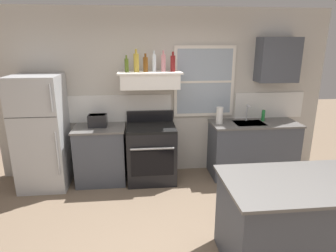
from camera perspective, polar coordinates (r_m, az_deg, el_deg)
back_wall at (r=4.81m, az=-0.31°, el=6.36°), size 5.40×0.11×2.70m
refrigerator at (r=4.76m, az=-23.63°, el=-1.24°), size 0.70×0.72×1.72m
counter_left_of_stove at (r=4.76m, az=-13.02°, el=-5.43°), size 0.79×0.63×0.91m
toaster at (r=4.61m, az=-13.68°, el=1.07°), size 0.30×0.20×0.19m
stove_range at (r=4.68m, az=-3.29°, el=-5.26°), size 0.76×0.69×1.09m
range_hood_shelf at (r=4.49m, az=-3.59°, el=9.10°), size 0.96×0.52×0.24m
bottle_olive_oil_square at (r=4.43m, az=-8.15°, el=11.80°), size 0.06×0.06×0.24m
bottle_champagne_gold_foil at (r=4.42m, az=-6.26°, el=12.33°), size 0.08×0.08×0.33m
bottle_amber_wine at (r=4.42m, az=-4.44°, el=12.03°), size 0.07×0.07×0.27m
bottle_clear_tall at (r=4.48m, az=-2.78°, el=12.32°), size 0.06×0.06×0.31m
bottle_rose_pink at (r=4.48m, az=-0.92°, el=12.36°), size 0.07×0.07×0.31m
bottle_red_label_wine at (r=4.46m, az=0.96°, el=12.25°), size 0.07×0.07×0.29m
counter_right_with_sink at (r=5.08m, az=16.27°, el=-4.25°), size 1.43×0.63×0.91m
sink_faucet at (r=4.95m, az=15.36°, el=2.89°), size 0.03×0.17×0.28m
paper_towel_roll at (r=4.71m, az=10.11°, el=2.07°), size 0.11×0.11×0.27m
dish_soap_bottle at (r=5.08m, az=18.23°, el=2.00°), size 0.06×0.06×0.18m
kitchen_island at (r=3.27m, az=23.12°, el=-17.03°), size 1.40×0.90×0.91m
upper_cabinet_right at (r=5.06m, az=20.76°, el=12.07°), size 0.64×0.32×0.70m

